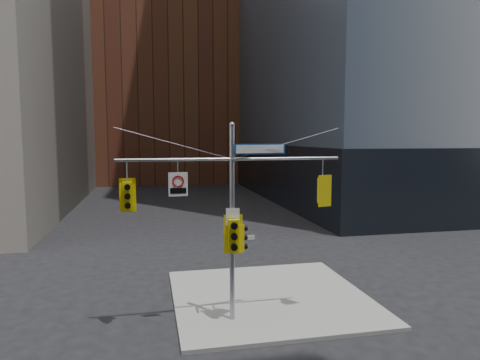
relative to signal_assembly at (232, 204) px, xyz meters
name	(u,v)px	position (x,y,z in m)	size (l,w,h in m)	color
ground	(244,349)	(0.00, -1.99, -4.42)	(160.00, 160.00, 0.00)	black
sidewalk_corner	(270,297)	(2.00, 2.01, -4.34)	(8.00, 8.00, 0.15)	gray
podium_ne	(417,170)	(28.00, 30.01, -1.42)	(36.40, 36.40, 6.00)	black
brick_midrise	(166,92)	(0.00, 56.01, 9.58)	(26.00, 20.00, 28.00)	brown
signal_assembly	(232,204)	(0.00, 0.00, 0.00)	(8.00, 0.80, 7.30)	#95989E
traffic_light_west_arm	(128,196)	(-3.60, 0.01, 0.38)	(0.55, 0.44, 1.16)	#D7BD0B
traffic_light_east_arm	(322,190)	(3.42, 0.00, 0.38)	(0.55, 0.51, 1.17)	#D7BD0B
traffic_light_pole_side	(241,238)	(0.32, 0.01, -1.26)	(0.42, 0.36, 1.01)	#D7BD0B
traffic_light_pole_front	(234,235)	(0.00, -0.27, -1.09)	(0.67, 0.56, 1.39)	#D7BD0B
street_sign_blade	(260,149)	(1.02, 0.00, 1.93)	(1.93, 0.31, 0.38)	navy
regulatory_sign_arm	(178,184)	(-1.90, -0.02, 0.76)	(0.66, 0.07, 0.83)	silver
regulatory_sign_pole	(233,218)	(0.00, -0.12, -0.48)	(0.48, 0.09, 0.63)	silver
street_blade_ew	(244,238)	(0.45, 0.01, -1.27)	(0.79, 0.11, 0.16)	silver
street_blade_ns	(230,246)	(0.00, 0.46, -1.67)	(0.10, 0.81, 0.16)	#145926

